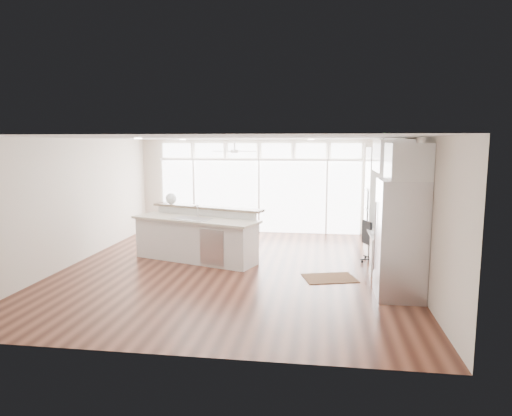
# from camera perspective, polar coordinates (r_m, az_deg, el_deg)

# --- Properties ---
(floor) EXTENTS (7.00, 8.00, 0.02)m
(floor) POSITION_cam_1_polar(r_m,az_deg,el_deg) (9.64, -2.77, -7.57)
(floor) COLOR #3D1B12
(floor) RESTS_ON ground
(ceiling) EXTENTS (7.00, 8.00, 0.02)m
(ceiling) POSITION_cam_1_polar(r_m,az_deg,el_deg) (9.28, -2.88, 8.75)
(ceiling) COLOR white
(ceiling) RESTS_ON wall_back
(wall_back) EXTENTS (7.00, 0.04, 2.70)m
(wall_back) POSITION_cam_1_polar(r_m,az_deg,el_deg) (13.29, 0.43, 2.75)
(wall_back) COLOR beige
(wall_back) RESTS_ON floor
(wall_front) EXTENTS (7.00, 0.04, 2.70)m
(wall_front) POSITION_cam_1_polar(r_m,az_deg,el_deg) (5.55, -10.65, -5.02)
(wall_front) COLOR beige
(wall_front) RESTS_ON floor
(wall_left) EXTENTS (0.04, 8.00, 2.70)m
(wall_left) POSITION_cam_1_polar(r_m,az_deg,el_deg) (10.59, -21.76, 0.78)
(wall_left) COLOR beige
(wall_left) RESTS_ON floor
(wall_right) EXTENTS (0.04, 8.00, 2.70)m
(wall_right) POSITION_cam_1_polar(r_m,az_deg,el_deg) (9.36, 18.72, 0.04)
(wall_right) COLOR beige
(wall_right) RESTS_ON floor
(glass_wall) EXTENTS (5.80, 0.06, 2.08)m
(glass_wall) POSITION_cam_1_polar(r_m,az_deg,el_deg) (13.26, 0.39, 1.43)
(glass_wall) COLOR silver
(glass_wall) RESTS_ON wall_back
(transom_row) EXTENTS (5.90, 0.06, 0.40)m
(transom_row) POSITION_cam_1_polar(r_m,az_deg,el_deg) (13.17, 0.40, 7.19)
(transom_row) COLOR silver
(transom_row) RESTS_ON wall_back
(desk_window) EXTENTS (0.04, 0.85, 0.85)m
(desk_window) POSITION_cam_1_polar(r_m,az_deg,el_deg) (9.62, 18.21, 1.47)
(desk_window) COLOR white
(desk_window) RESTS_ON wall_right
(ceiling_fan) EXTENTS (1.16, 1.16, 0.32)m
(ceiling_fan) POSITION_cam_1_polar(r_m,az_deg,el_deg) (12.12, -2.69, 7.57)
(ceiling_fan) COLOR white
(ceiling_fan) RESTS_ON ceiling
(recessed_lights) EXTENTS (3.40, 3.00, 0.02)m
(recessed_lights) POSITION_cam_1_polar(r_m,az_deg,el_deg) (9.48, -2.65, 8.62)
(recessed_lights) COLOR white
(recessed_lights) RESTS_ON ceiling
(oven_cabinet) EXTENTS (0.64, 1.20, 2.50)m
(oven_cabinet) POSITION_cam_1_polar(r_m,az_deg,el_deg) (11.09, 15.33, 0.86)
(oven_cabinet) COLOR silver
(oven_cabinet) RESTS_ON floor
(desk_nook) EXTENTS (0.72, 1.30, 0.76)m
(desk_nook) POSITION_cam_1_polar(r_m,az_deg,el_deg) (9.77, 16.00, -5.31)
(desk_nook) COLOR silver
(desk_nook) RESTS_ON floor
(upper_cabinets) EXTENTS (0.64, 1.30, 0.64)m
(upper_cabinets) POSITION_cam_1_polar(r_m,az_deg,el_deg) (9.52, 16.70, 6.30)
(upper_cabinets) COLOR silver
(upper_cabinets) RESTS_ON wall_right
(refrigerator) EXTENTS (0.76, 0.90, 2.00)m
(refrigerator) POSITION_cam_1_polar(r_m,az_deg,el_deg) (8.04, 17.62, -3.72)
(refrigerator) COLOR #BABABF
(refrigerator) RESTS_ON floor
(fridge_cabinet) EXTENTS (0.64, 0.90, 0.60)m
(fridge_cabinet) POSITION_cam_1_polar(r_m,az_deg,el_deg) (7.90, 18.46, 5.55)
(fridge_cabinet) COLOR silver
(fridge_cabinet) RESTS_ON wall_right
(framed_photos) EXTENTS (0.06, 0.22, 0.80)m
(framed_photos) POSITION_cam_1_polar(r_m,az_deg,el_deg) (10.25, 17.58, 1.04)
(framed_photos) COLOR black
(framed_photos) RESTS_ON wall_right
(kitchen_island) EXTENTS (3.12, 1.99, 1.16)m
(kitchen_island) POSITION_cam_1_polar(r_m,az_deg,el_deg) (10.21, -7.59, -3.34)
(kitchen_island) COLOR silver
(kitchen_island) RESTS_ON floor
(rug) EXTENTS (1.13, 0.94, 0.01)m
(rug) POSITION_cam_1_polar(r_m,az_deg,el_deg) (9.04, 9.18, -8.64)
(rug) COLOR #361F11
(rug) RESTS_ON floor
(office_chair) EXTENTS (0.59, 0.57, 0.91)m
(office_chair) POSITION_cam_1_polar(r_m,az_deg,el_deg) (10.32, 14.71, -4.12)
(office_chair) COLOR black
(office_chair) RESTS_ON floor
(fishbowl) EXTENTS (0.32, 0.32, 0.26)m
(fishbowl) POSITION_cam_1_polar(r_m,az_deg,el_deg) (10.97, -10.56, 1.16)
(fishbowl) COLOR white
(fishbowl) RESTS_ON kitchen_island
(monitor) EXTENTS (0.12, 0.47, 0.38)m
(monitor) POSITION_cam_1_polar(r_m,az_deg,el_deg) (9.64, 15.66, -2.00)
(monitor) COLOR black
(monitor) RESTS_ON desk_nook
(keyboard) EXTENTS (0.13, 0.33, 0.02)m
(keyboard) POSITION_cam_1_polar(r_m,az_deg,el_deg) (9.66, 14.61, -3.06)
(keyboard) COLOR silver
(keyboard) RESTS_ON desk_nook
(potted_plant) EXTENTS (0.35, 0.38, 0.26)m
(potted_plant) POSITION_cam_1_polar(r_m,az_deg,el_deg) (11.00, 15.60, 8.01)
(potted_plant) COLOR #265323
(potted_plant) RESTS_ON oven_cabinet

